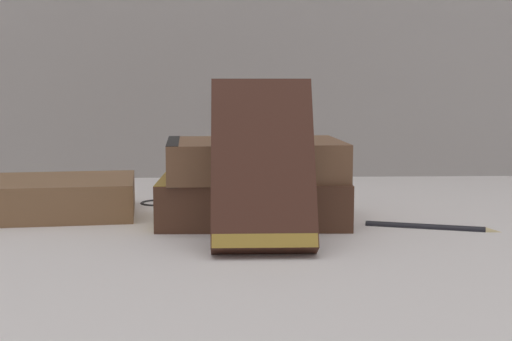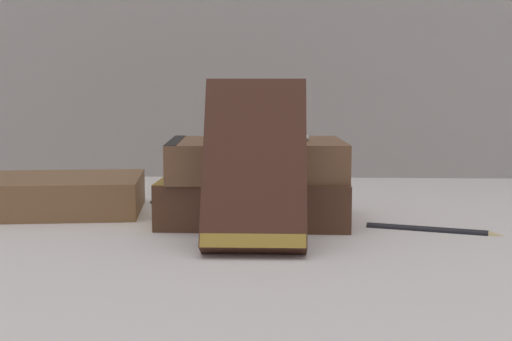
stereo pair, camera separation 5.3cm
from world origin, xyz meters
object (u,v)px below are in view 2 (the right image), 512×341
object	(u,v)px
pocket_watch	(281,137)
book_side_left	(42,195)
reading_glasses	(184,202)
book_flat_top	(251,159)
book_leaning_front	(255,170)
fountain_pen	(434,227)
book_flat_bottom	(250,199)

from	to	relation	value
pocket_watch	book_side_left	bearing A→B (deg)	172.68
reading_glasses	book_flat_top	bearing A→B (deg)	-30.06
book_flat_top	book_leaning_front	xyz separation A→B (m)	(0.01, -0.12, 0.00)
book_flat_top	fountain_pen	world-z (taller)	book_flat_top
book_flat_bottom	reading_glasses	size ratio (longest dim) A/B	2.04
fountain_pen	reading_glasses	bearing A→B (deg)	168.52
reading_glasses	pocket_watch	bearing A→B (deg)	-19.58
book_flat_top	fountain_pen	distance (m)	0.20
pocket_watch	book_flat_top	bearing A→B (deg)	-169.44
book_side_left	book_leaning_front	xyz separation A→B (m)	(0.24, -0.16, 0.05)
book_flat_bottom	book_leaning_front	world-z (taller)	book_leaning_front
book_flat_top	book_leaning_front	world-z (taller)	book_leaning_front
book_flat_top	reading_glasses	world-z (taller)	book_flat_top
book_flat_bottom	fountain_pen	bearing A→B (deg)	-12.73
book_flat_bottom	book_side_left	bearing A→B (deg)	171.73
book_flat_top	book_side_left	bearing A→B (deg)	167.07
book_flat_bottom	pocket_watch	size ratio (longest dim) A/B	3.19
book_flat_top	reading_glasses	xyz separation A→B (m)	(-0.09, 0.10, -0.06)
book_flat_bottom	pocket_watch	distance (m)	0.07
pocket_watch	fountain_pen	bearing A→B (deg)	-18.59
book_leaning_front	pocket_watch	world-z (taller)	book_leaning_front
book_leaning_front	book_side_left	bearing A→B (deg)	147.02
book_leaning_front	reading_glasses	size ratio (longest dim) A/B	1.56
book_flat_bottom	book_flat_top	bearing A→B (deg)	-29.42
book_leaning_front	reading_glasses	bearing A→B (deg)	113.05
book_flat_bottom	reading_glasses	world-z (taller)	book_flat_bottom
fountain_pen	book_leaning_front	bearing A→B (deg)	-139.30
book_side_left	pocket_watch	distance (m)	0.28
book_leaning_front	reading_glasses	xyz separation A→B (m)	(-0.09, 0.22, -0.07)
book_side_left	reading_glasses	xyz separation A→B (m)	(0.15, 0.06, -0.02)
book_flat_bottom	book_leaning_front	xyz separation A→B (m)	(0.01, -0.12, 0.05)
pocket_watch	book_leaning_front	bearing A→B (deg)	-100.46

